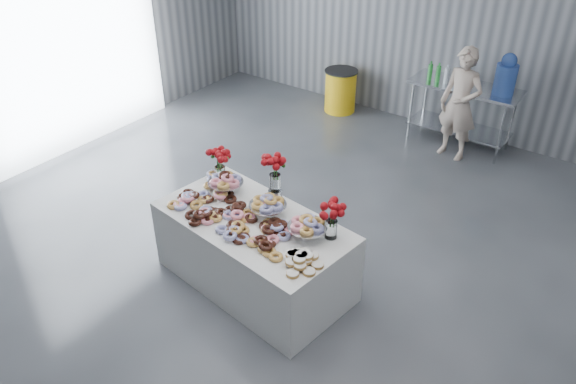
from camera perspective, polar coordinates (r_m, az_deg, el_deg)
name	(u,v)px	position (r m, az deg, el deg)	size (l,w,h in m)	color
ground	(255,285)	(5.72, -3.39, -9.38)	(9.00, 9.00, 0.00)	#35373C
room_walls	(222,12)	(4.64, -6.68, 17.67)	(8.04, 9.04, 4.02)	gray
display_table	(254,251)	(5.52, -3.43, -6.05)	(1.90, 1.00, 0.75)	silver
prep_table	(462,104)	(8.33, 17.30, 8.51)	(1.50, 0.60, 0.90)	silver
donut_mounds	(250,219)	(5.24, -3.93, -2.74)	(1.80, 0.80, 0.09)	#C09646
cake_stand_left	(226,181)	(5.65, -6.37, 1.16)	(0.36, 0.36, 0.17)	silver
cake_stand_mid	(268,203)	(5.27, -2.06, -1.17)	(0.36, 0.36, 0.17)	silver
cake_stand_right	(308,225)	(4.99, 2.00, -3.36)	(0.36, 0.36, 0.17)	silver
danish_pile	(302,258)	(4.76, 1.38, -6.71)	(0.48, 0.48, 0.11)	silver
bouquet_left	(219,157)	(5.76, -7.03, 3.57)	(0.26, 0.26, 0.42)	white
bouquet_right	(332,210)	(4.92, 4.51, -1.84)	(0.26, 0.26, 0.42)	white
bouquet_center	(275,170)	(5.32, -1.35, 2.25)	(0.26, 0.26, 0.57)	silver
water_jug	(506,76)	(8.01, 21.28, 10.94)	(0.28, 0.28, 0.55)	blue
drink_bottles	(442,73)	(8.18, 15.42, 11.56)	(0.54, 0.08, 0.27)	#268C33
person	(460,104)	(7.92, 17.08, 8.52)	(0.56, 0.37, 1.54)	#CC8C93
trash_barrel	(340,91)	(9.18, 5.35, 10.21)	(0.53, 0.53, 0.68)	yellow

